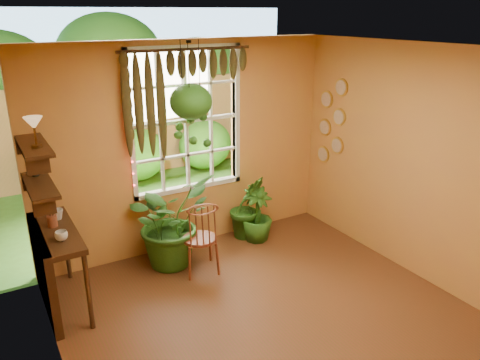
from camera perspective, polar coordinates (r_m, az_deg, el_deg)
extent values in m
plane|color=#5F2D1B|center=(4.90, 5.70, -18.05)|extent=(4.50, 4.50, 0.00)
plane|color=silver|center=(3.88, 7.09, 15.26)|extent=(4.50, 4.50, 0.00)
plane|color=#C47E43|center=(6.06, -6.35, 3.90)|extent=(4.00, 0.00, 4.00)
plane|color=#C47E43|center=(3.52, -21.42, -9.64)|extent=(0.00, 4.50, 4.50)
plane|color=#C47E43|center=(5.57, 23.17, 0.96)|extent=(0.00, 4.50, 4.50)
cube|color=white|center=(6.00, -6.60, 7.19)|extent=(1.52, 0.10, 1.86)
cube|color=white|center=(6.02, -6.71, 7.24)|extent=(1.38, 0.01, 1.78)
cylinder|color=#3D2310|center=(5.77, -6.49, 15.54)|extent=(1.70, 0.04, 0.04)
cube|color=#3D2310|center=(5.18, -21.62, -5.95)|extent=(0.40, 1.20, 0.06)
cube|color=#3D2310|center=(5.35, -22.76, -10.33)|extent=(0.08, 1.18, 0.90)
cylinder|color=#3D2310|center=(4.92, -18.00, -12.73)|extent=(0.05, 0.05, 0.86)
cylinder|color=#3D2310|center=(5.88, -20.45, -7.45)|extent=(0.05, 0.05, 0.86)
cube|color=#3D2310|center=(4.98, -23.23, -0.59)|extent=(0.25, 0.90, 0.04)
cube|color=#3D2310|center=(4.86, -23.86, 3.83)|extent=(0.25, 0.90, 0.04)
cube|color=#305B1A|center=(11.02, -16.80, 3.07)|extent=(14.00, 10.00, 0.04)
cube|color=#956746|center=(9.10, -14.57, 5.85)|extent=(12.00, 0.10, 1.80)
plane|color=#96C8FA|center=(12.45, -19.61, 12.04)|extent=(12.00, 0.00, 12.00)
cylinder|color=brown|center=(5.69, -4.94, -7.15)|extent=(0.48, 0.48, 0.04)
torus|color=brown|center=(5.33, -4.62, -3.53)|extent=(0.38, 0.11, 0.39)
imported|color=#1E4612|center=(5.83, -8.56, -4.93)|extent=(1.32, 1.25, 1.16)
imported|color=#1E4612|center=(6.49, 0.89, -3.29)|extent=(0.53, 0.44, 0.90)
imported|color=#1E4612|center=(6.43, 2.04, -4.17)|extent=(0.51, 0.51, 0.77)
ellipsoid|color=black|center=(5.67, -5.98, 8.73)|extent=(0.30, 0.30, 0.18)
ellipsoid|color=#1E4612|center=(5.66, -6.01, 9.48)|extent=(0.51, 0.51, 0.43)
imported|color=silver|center=(4.89, -20.95, -6.38)|extent=(0.13, 0.13, 0.10)
imported|color=beige|center=(5.38, -21.35, -3.93)|extent=(0.16, 0.16, 0.11)
cylinder|color=brown|center=(5.22, -21.92, -4.66)|extent=(0.10, 0.10, 0.12)
imported|color=#B2AD99|center=(5.21, -23.72, 1.16)|extent=(0.16, 0.16, 0.13)
cylinder|color=#533417|center=(4.72, -23.52, 3.84)|extent=(0.10, 0.10, 0.03)
cylinder|color=#533417|center=(4.70, -23.67, 4.91)|extent=(0.02, 0.02, 0.17)
cone|color=slate|center=(4.67, -23.88, 6.38)|extent=(0.17, 0.17, 0.11)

